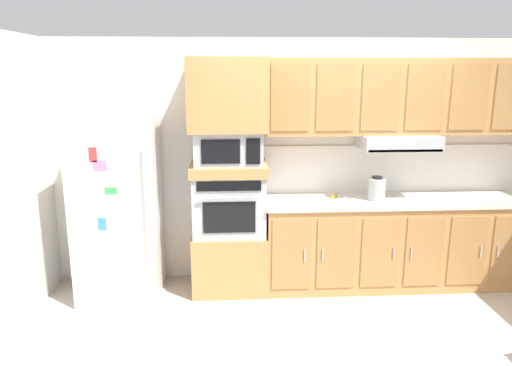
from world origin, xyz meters
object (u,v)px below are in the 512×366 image
built_in_oven (229,203)px  electric_kettle (377,189)px  refrigerator (118,208)px  screwdriver (335,197)px  microwave (228,147)px

built_in_oven → electric_kettle: 1.47m
refrigerator → screwdriver: bearing=3.2°
built_in_oven → screwdriver: (1.08, 0.05, 0.03)m
microwave → built_in_oven: bearing=179.2°
microwave → electric_kettle: 1.53m
screwdriver → electric_kettle: bearing=-14.2°
microwave → electric_kettle: size_ratio=2.68×
built_in_oven → electric_kettle: bearing=-1.8°
refrigerator → screwdriver: (2.15, 0.12, 0.05)m
microwave → screwdriver: microwave is taller
microwave → screwdriver: 1.20m
built_in_oven → microwave: size_ratio=1.09×
electric_kettle → built_in_oven: bearing=178.2°
refrigerator → electric_kettle: bearing=0.5°
microwave → electric_kettle: bearing=-1.8°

